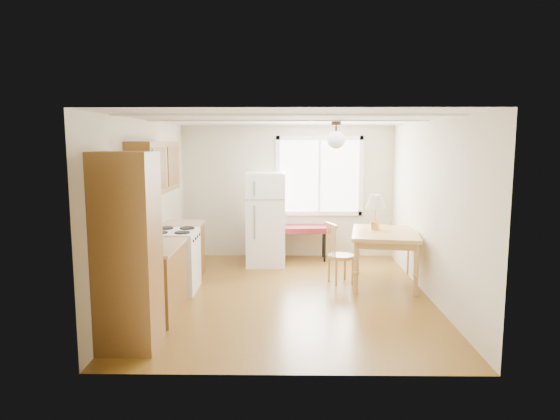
{
  "coord_description": "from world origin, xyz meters",
  "views": [
    {
      "loc": [
        -0.02,
        -6.97,
        2.2
      ],
      "look_at": [
        -0.12,
        0.64,
        1.15
      ],
      "focal_mm": 32.0,
      "sensor_mm": 36.0,
      "label": 1
    }
  ],
  "objects_px": {
    "chair": "(336,250)",
    "refrigerator": "(266,219)",
    "bench": "(293,230)",
    "dining_table": "(385,238)"
  },
  "relations": [
    {
      "from": "chair",
      "to": "refrigerator",
      "type": "bearing_deg",
      "value": 115.43
    },
    {
      "from": "refrigerator",
      "to": "chair",
      "type": "relative_size",
      "value": 1.77
    },
    {
      "from": "bench",
      "to": "chair",
      "type": "relative_size",
      "value": 1.49
    },
    {
      "from": "bench",
      "to": "chair",
      "type": "height_order",
      "value": "chair"
    },
    {
      "from": "refrigerator",
      "to": "bench",
      "type": "distance_m",
      "value": 0.7
    },
    {
      "from": "bench",
      "to": "dining_table",
      "type": "relative_size",
      "value": 0.96
    },
    {
      "from": "refrigerator",
      "to": "chair",
      "type": "xyz_separation_m",
      "value": [
        1.14,
        -1.16,
        -0.29
      ]
    },
    {
      "from": "dining_table",
      "to": "chair",
      "type": "xyz_separation_m",
      "value": [
        -0.76,
        0.01,
        -0.18
      ]
    },
    {
      "from": "refrigerator",
      "to": "dining_table",
      "type": "height_order",
      "value": "refrigerator"
    },
    {
      "from": "dining_table",
      "to": "chair",
      "type": "distance_m",
      "value": 0.78
    }
  ]
}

